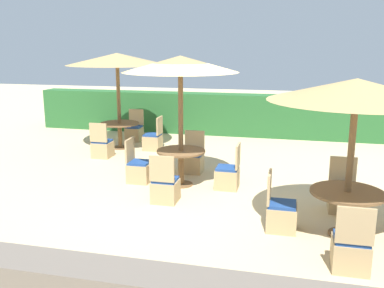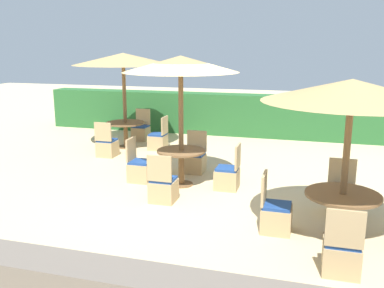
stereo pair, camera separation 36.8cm
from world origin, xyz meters
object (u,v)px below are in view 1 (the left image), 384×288
Objects in this scene: round_table_front_right at (347,200)px; patio_chair_center_south at (165,188)px; parasol_front_right at (356,90)px; parasol_center at (180,65)px; round_table_center at (181,158)px; patio_chair_center_north at (193,161)px; patio_chair_front_right_north at (342,196)px; patio_chair_back_left_north at (134,132)px; round_table_back_left at (120,128)px; parasol_back_left at (117,59)px; patio_chair_front_right_south at (351,251)px; patio_chair_back_left_south at (102,147)px; patio_chair_center_east at (228,176)px; patio_chair_back_left_east at (153,141)px; patio_chair_center_west at (139,170)px; patio_chair_front_right_west at (281,214)px.

round_table_front_right is 1.19× the size of patio_chair_center_south.
parasol_center is at bearing 150.46° from parasol_front_right.
parasol_front_right is 3.73m from patio_chair_center_south.
patio_chair_center_north reaches higher than round_table_center.
patio_chair_front_right_north is 1.00× the size of patio_chair_center_north.
parasol_center is 2.84× the size of patio_chair_back_left_north.
parasol_back_left is at bearing 90.00° from round_table_back_left.
patio_chair_front_right_north is 1.00× the size of patio_chair_center_south.
patio_chair_front_right_south is (-0.04, -1.07, -1.96)m from parasol_front_right.
patio_chair_front_right_south is 0.34× the size of parasol_back_left.
patio_chair_front_right_south is 1.00× the size of patio_chair_back_left_south.
round_table_front_right is 1.02× the size of round_table_back_left.
patio_chair_back_left_south is (-5.61, 3.42, -1.96)m from parasol_front_right.
round_table_front_right is at bearing -29.54° from round_table_center.
patio_chair_back_left_east is (-2.51, 2.73, 0.00)m from patio_chair_center_east.
patio_chair_center_north is 1.35m from patio_chair_center_east.
patio_chair_center_west is at bearing 156.44° from parasol_front_right.
patio_chair_center_west reaches higher than round_table_center.
round_table_front_right is 1.08m from patio_chair_front_right_north.
parasol_front_right is 2.72× the size of patio_chair_center_north.
parasol_back_left is 2.96× the size of patio_chair_back_left_north.
parasol_back_left is (-2.50, 2.74, 1.88)m from round_table_center.
patio_chair_center_west is at bearing -60.03° from round_table_back_left.
patio_chair_back_left_north is (-2.49, 2.79, 0.00)m from patio_chair_center_north.
parasol_front_right is 7.14m from parasol_back_left.
patio_chair_front_right_north reaches higher than round_table_back_left.
parasol_front_right is 2.18m from patio_chair_front_right_west.
patio_chair_center_east is at bearing 45.57° from patio_chair_center_south.
parasol_back_left reaches higher than patio_chair_back_left_south.
patio_chair_center_east is at bearing 139.79° from round_table_front_right.
round_table_front_right is 6.58m from patio_chair_back_left_south.
round_table_center is 0.36× the size of parasol_back_left.
patio_chair_front_right_south reaches higher than round_table_back_left.
round_table_back_left is (-5.52, 5.54, 0.31)m from patio_chair_front_right_south.
patio_chair_front_right_south is at bearing -140.71° from patio_chair_back_left_east.
patio_chair_center_north is (-3.04, 2.70, -0.30)m from round_table_front_right.
round_table_front_right is at bearing -29.54° from parasol_center.
parasol_front_right is at bearing 66.44° from patio_chair_center_west.
round_table_back_left is (-2.52, 1.77, 0.31)m from patio_chair_center_north.
patio_chair_center_east reaches higher than round_table_front_right.
round_table_front_right is 4.07m from patio_chair_center_north.
patio_chair_front_right_west is at bearing -148.03° from patio_chair_center_east.
patio_chair_center_north is 3.74m from patio_chair_back_left_north.
parasol_front_right reaches higher than patio_chair_center_south.
round_table_front_right is 3.51m from round_table_center.
parasol_back_left is at bearing -31.51° from patio_chair_front_right_north.
parasol_back_left is at bearing 91.14° from patio_chair_back_left_east.
parasol_center is 0.96× the size of parasol_back_left.
patio_chair_front_right_south is at bearing -45.11° from round_table_back_left.
patio_chair_center_north is 1.00× the size of patio_chair_back_left_north.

